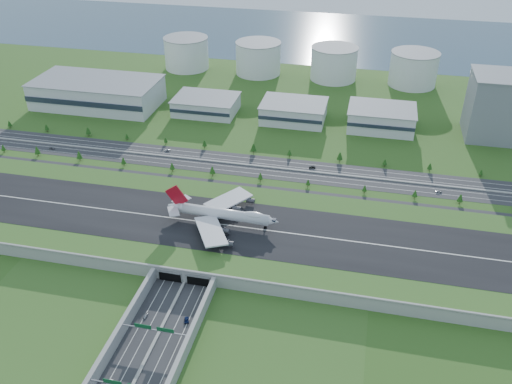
% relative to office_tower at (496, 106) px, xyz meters
% --- Properties ---
extents(ground, '(1200.00, 1200.00, 0.00)m').
position_rel_office_tower_xyz_m(ground, '(-200.00, -195.00, -27.50)').
color(ground, '#345B1C').
rests_on(ground, ground).
extents(airfield_deck, '(520.00, 100.00, 9.20)m').
position_rel_office_tower_xyz_m(airfield_deck, '(-200.00, -195.09, -23.38)').
color(airfield_deck, gray).
rests_on(airfield_deck, ground).
extents(underpass_road, '(38.80, 120.40, 8.00)m').
position_rel_office_tower_xyz_m(underpass_road, '(-200.00, -294.42, -24.07)').
color(underpass_road, '#28282B').
rests_on(underpass_road, ground).
extents(sign_gantry_near, '(38.70, 0.70, 9.80)m').
position_rel_office_tower_xyz_m(sign_gantry_near, '(-200.00, -290.04, -20.55)').
color(sign_gantry_near, gray).
rests_on(sign_gantry_near, ground).
extents(north_expressway, '(560.00, 36.00, 0.12)m').
position_rel_office_tower_xyz_m(north_expressway, '(-200.00, -100.00, -27.44)').
color(north_expressway, '#28282B').
rests_on(north_expressway, ground).
extents(tree_row, '(503.96, 48.73, 8.48)m').
position_rel_office_tower_xyz_m(tree_row, '(-194.74, -100.60, -22.85)').
color(tree_row, '#3D2819').
rests_on(tree_row, ground).
extents(hangar_west, '(120.00, 60.00, 25.00)m').
position_rel_office_tower_xyz_m(hangar_west, '(-370.00, -10.00, -15.00)').
color(hangar_west, silver).
rests_on(hangar_west, ground).
extents(hangar_mid_a, '(58.00, 42.00, 15.00)m').
position_rel_office_tower_xyz_m(hangar_mid_a, '(-260.00, -5.00, -20.00)').
color(hangar_mid_a, silver).
rests_on(hangar_mid_a, ground).
extents(hangar_mid_b, '(58.00, 42.00, 17.00)m').
position_rel_office_tower_xyz_m(hangar_mid_b, '(-175.00, -5.00, -19.00)').
color(hangar_mid_b, silver).
rests_on(hangar_mid_b, ground).
extents(hangar_mid_c, '(58.00, 42.00, 19.00)m').
position_rel_office_tower_xyz_m(hangar_mid_c, '(-95.00, -5.00, -18.00)').
color(hangar_mid_c, silver).
rests_on(hangar_mid_c, ground).
extents(office_tower, '(46.00, 46.00, 55.00)m').
position_rel_office_tower_xyz_m(office_tower, '(0.00, 0.00, 0.00)').
color(office_tower, slate).
rests_on(office_tower, ground).
extents(fuel_tank_a, '(50.00, 50.00, 35.00)m').
position_rel_office_tower_xyz_m(fuel_tank_a, '(-320.00, 115.00, -10.00)').
color(fuel_tank_a, silver).
rests_on(fuel_tank_a, ground).
extents(fuel_tank_b, '(50.00, 50.00, 35.00)m').
position_rel_office_tower_xyz_m(fuel_tank_b, '(-235.00, 115.00, -10.00)').
color(fuel_tank_b, silver).
rests_on(fuel_tank_b, ground).
extents(fuel_tank_c, '(50.00, 50.00, 35.00)m').
position_rel_office_tower_xyz_m(fuel_tank_c, '(-150.00, 115.00, -10.00)').
color(fuel_tank_c, silver).
rests_on(fuel_tank_c, ground).
extents(fuel_tank_d, '(50.00, 50.00, 35.00)m').
position_rel_office_tower_xyz_m(fuel_tank_d, '(-65.00, 115.00, -10.00)').
color(fuel_tank_d, silver).
rests_on(fuel_tank_d, ground).
extents(bay_water, '(1200.00, 260.00, 0.06)m').
position_rel_office_tower_xyz_m(bay_water, '(-200.00, 285.00, -27.47)').
color(bay_water, '#334E61').
rests_on(bay_water, ground).
extents(boeing_747, '(75.93, 71.70, 23.46)m').
position_rel_office_tower_xyz_m(boeing_747, '(-191.53, -192.06, -12.88)').
color(boeing_747, silver).
rests_on(boeing_747, airfield_deck).
extents(car_0, '(1.98, 4.08, 1.34)m').
position_rel_office_tower_xyz_m(car_0, '(-211.30, -275.73, -26.71)').
color(car_0, '#B5B5BA').
rests_on(car_0, ground).
extents(car_1, '(2.88, 5.05, 1.57)m').
position_rel_office_tower_xyz_m(car_1, '(-210.92, -320.66, -26.59)').
color(car_1, silver).
rests_on(car_1, ground).
extents(car_2, '(3.83, 5.59, 1.42)m').
position_rel_office_tower_xyz_m(car_2, '(-188.85, -273.79, -26.67)').
color(car_2, '#0E1B47').
rests_on(car_2, ground).
extents(car_4, '(5.04, 2.31, 1.68)m').
position_rel_office_tower_xyz_m(car_4, '(-364.74, -108.31, -26.54)').
color(car_4, '#57585C').
rests_on(car_4, ground).
extents(car_5, '(5.33, 2.92, 1.66)m').
position_rel_office_tower_xyz_m(car_5, '(-145.50, -93.84, -26.55)').
color(car_5, black).
rests_on(car_5, ground).
extents(car_6, '(5.02, 2.78, 1.33)m').
position_rel_office_tower_xyz_m(car_6, '(-49.86, -109.72, -26.71)').
color(car_6, '#B5B4B9').
rests_on(car_6, ground).
extents(car_7, '(5.35, 3.68, 1.44)m').
position_rel_office_tower_xyz_m(car_7, '(-268.30, -90.16, -26.66)').
color(car_7, silver).
rests_on(car_7, ground).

